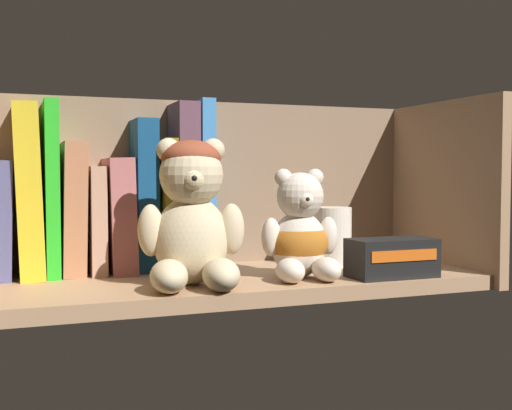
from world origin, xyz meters
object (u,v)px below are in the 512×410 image
book_9 (200,184)px  book_3 (72,208)px  teddy_bear_larger (192,216)px  small_product_box (392,258)px  book_6 (143,195)px  book_7 (162,204)px  book_0 (6,219)px  book_5 (117,215)px  pillar_candle (332,236)px  teddy_bear_smaller (300,235)px  book_8 (181,186)px  book_2 (50,189)px  book_4 (95,219)px  book_1 (28,191)px

book_9 → book_3: bearing=180.0°
teddy_bear_larger → small_product_box: (27.11, -3.21, -6.15)cm
book_6 → book_7: 3.20cm
book_0 → teddy_bear_larger: (21.87, -15.92, 0.91)cm
book_5 → pillar_candle: book_5 is taller
teddy_bear_smaller → book_8: bearing=129.8°
book_9 → teddy_bear_smaller: (9.61, -15.14, -6.67)cm
book_2 → book_4: 7.41cm
book_7 → book_0: bearing=180.0°
book_2 → book_6: 12.88cm
book_8 → teddy_bear_smaller: 20.71cm
pillar_candle → book_4: bearing=169.3°
small_product_box → teddy_bear_larger: bearing=173.2°
book_4 → book_9: bearing=0.0°
book_5 → small_product_box: 39.32cm
book_7 → book_8: (2.90, 0.00, 2.65)cm
book_6 → pillar_candle: (27.68, -6.54, -6.45)cm
book_1 → pillar_candle: book_1 is taller
book_7 → small_product_box: book_7 is taller
teddy_bear_smaller → teddy_bear_larger: bearing=-177.1°
book_1 → book_6: 15.82cm
book_4 → book_5: book_5 is taller
book_3 → teddy_bear_larger: bearing=-50.6°
book_7 → book_9: bearing=0.0°
book_8 → teddy_bear_smaller: (12.62, -15.14, -6.36)cm
book_0 → book_4: size_ratio=1.05×
book_4 → book_5: (3.22, 0.00, 0.58)cm
book_0 → book_4: 11.86cm
book_3 → book_9: 18.99cm
book_2 → pillar_candle: 41.72cm
book_0 → book_9: bearing=0.0°
book_4 → book_6: (6.89, 0.00, 3.37)cm
book_3 → book_7: 12.81cm
book_0 → book_2: book_2 is taller
book_7 → teddy_bear_larger: size_ratio=1.03×
book_3 → pillar_candle: 38.47cm
book_0 → book_2: size_ratio=0.66×
pillar_candle → small_product_box: (2.56, -12.59, -1.82)cm
book_3 → book_4: 3.47cm
book_3 → book_7: book_7 is taller
book_3 → teddy_bear_smaller: size_ratio=1.25×
book_0 → book_6: 18.98cm
book_4 → book_5: bearing=0.0°
book_2 → book_3: book_2 is taller
book_1 → book_2: 2.99cm
book_6 → teddy_bear_smaller: size_ratio=1.48×
book_5 → book_7: 6.69cm
book_7 → teddy_bear_larger: book_7 is taller
book_3 → book_5: bearing=0.0°
book_5 → book_9: bearing=-0.0°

